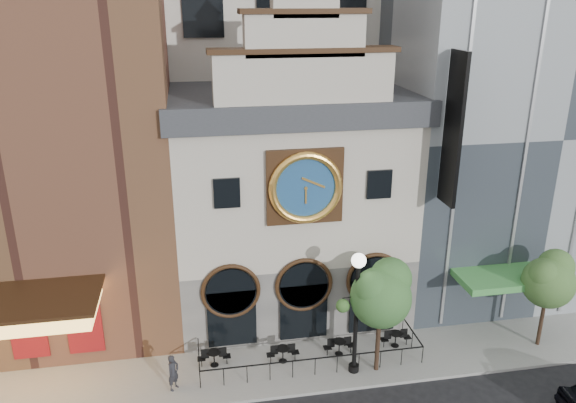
% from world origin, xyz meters
% --- Properties ---
extents(ground, '(120.00, 120.00, 0.00)m').
position_xyz_m(ground, '(0.00, 0.00, 0.00)').
color(ground, black).
rests_on(ground, ground).
extents(sidewalk, '(44.00, 5.00, 0.15)m').
position_xyz_m(sidewalk, '(0.00, 2.50, 0.07)').
color(sidewalk, gray).
rests_on(sidewalk, ground).
extents(clock_building, '(12.60, 8.78, 18.65)m').
position_xyz_m(clock_building, '(0.00, 7.82, 6.69)').
color(clock_building, '#605E5B').
rests_on(clock_building, ground).
extents(theater_building, '(14.00, 15.60, 25.00)m').
position_xyz_m(theater_building, '(-13.00, 9.96, 12.60)').
color(theater_building, brown).
rests_on(theater_building, ground).
extents(retail_building, '(14.00, 14.40, 20.00)m').
position_xyz_m(retail_building, '(12.99, 9.99, 10.14)').
color(retail_building, gray).
rests_on(retail_building, ground).
extents(cafe_railing, '(10.60, 2.60, 0.90)m').
position_xyz_m(cafe_railing, '(0.00, 2.50, 0.60)').
color(cafe_railing, black).
rests_on(cafe_railing, sidewalk).
extents(bistro_0, '(1.58, 0.68, 0.90)m').
position_xyz_m(bistro_0, '(-4.59, 2.76, 0.61)').
color(bistro_0, black).
rests_on(bistro_0, sidewalk).
extents(bistro_1, '(1.58, 0.68, 0.90)m').
position_xyz_m(bistro_1, '(-1.30, 2.48, 0.61)').
color(bistro_1, black).
rests_on(bistro_1, sidewalk).
extents(bistro_2, '(1.58, 0.68, 0.90)m').
position_xyz_m(bistro_2, '(1.53, 2.58, 0.61)').
color(bistro_2, black).
rests_on(bistro_2, sidewalk).
extents(bistro_3, '(1.58, 0.68, 0.90)m').
position_xyz_m(bistro_3, '(4.51, 2.75, 0.61)').
color(bistro_3, black).
rests_on(bistro_3, sidewalk).
extents(pedestrian, '(0.72, 0.75, 1.73)m').
position_xyz_m(pedestrian, '(-6.46, 1.37, 1.02)').
color(pedestrian, black).
rests_on(pedestrian, sidewalk).
extents(lamppost, '(1.95, 0.73, 6.11)m').
position_xyz_m(lamppost, '(1.87, 1.18, 3.93)').
color(lamppost, black).
rests_on(lamppost, sidewalk).
extents(tree_left, '(2.90, 2.79, 5.59)m').
position_xyz_m(tree_left, '(3.01, 1.14, 4.25)').
color(tree_left, '#382619').
rests_on(tree_left, sidewalk).
extents(tree_right, '(2.64, 2.54, 5.08)m').
position_xyz_m(tree_right, '(11.77, 1.66, 3.87)').
color(tree_right, '#382619').
rests_on(tree_right, sidewalk).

